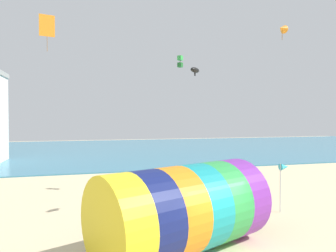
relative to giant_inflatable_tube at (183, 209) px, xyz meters
name	(u,v)px	position (x,y,z in m)	size (l,w,h in m)	color
sea	(117,149)	(0.96, 36.45, -1.49)	(120.00, 40.00, 0.10)	teal
giant_inflatable_tube	(183,209)	(0.00, 0.00, 0.00)	(6.98, 5.24, 3.09)	yellow
kite_handler	(250,203)	(3.85, 2.04, -0.65)	(0.37, 0.42, 1.74)	black
kite_orange_delta	(282,29)	(9.14, 7.14, 9.17)	(0.75, 0.74, 1.03)	orange
kite_green_box	(180,61)	(2.31, 7.83, 6.81)	(0.38, 0.38, 0.76)	green
kite_black_parafoil	(195,70)	(1.65, 3.31, 5.53)	(0.75, 0.76, 0.40)	black
kite_orange_diamond	(47,26)	(-6.40, 15.44, 10.60)	(1.16, 0.29, 2.90)	orange
beach_flag	(284,169)	(6.37, 3.04, 0.66)	(0.47, 0.36, 2.49)	silver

